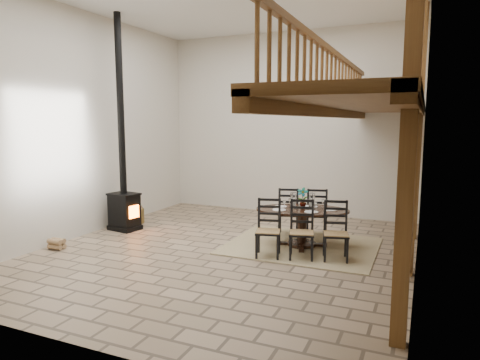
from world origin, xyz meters
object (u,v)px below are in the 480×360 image
at_px(wood_stove, 123,183).
at_px(log_stack, 57,244).
at_px(log_basket, 133,215).
at_px(dining_table, 302,227).

distance_m(wood_stove, log_stack, 2.11).
xyz_separation_m(wood_stove, log_basket, (-0.24, 0.63, -0.92)).
relative_size(wood_stove, log_stack, 15.79).
bearing_deg(wood_stove, dining_table, 12.34).
relative_size(dining_table, log_basket, 4.28).
distance_m(wood_stove, log_basket, 1.14).
distance_m(dining_table, log_basket, 4.55).
relative_size(log_basket, log_stack, 1.77).
bearing_deg(log_stack, log_basket, 89.75).
height_order(log_basket, log_stack, log_basket).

